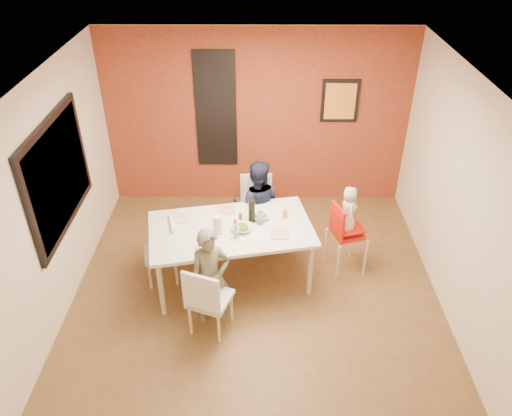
{
  "coord_description": "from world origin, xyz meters",
  "views": [
    {
      "loc": [
        0.04,
        -4.66,
        4.31
      ],
      "look_at": [
        0.0,
        0.3,
        1.05
      ],
      "focal_mm": 35.0,
      "sensor_mm": 36.0,
      "label": 1
    }
  ],
  "objects_px": {
    "chair_near": "(207,298)",
    "high_chair": "(344,231)",
    "child_near": "(211,277)",
    "dining_table": "(231,232)",
    "chair_left": "(166,247)",
    "child_far": "(257,206)",
    "wine_bottle": "(252,211)",
    "paper_towel_roll": "(218,225)",
    "toddler": "(348,210)",
    "chair_far": "(257,204)"
  },
  "relations": [
    {
      "from": "chair_near",
      "to": "chair_left",
      "type": "bearing_deg",
      "value": -37.37
    },
    {
      "from": "dining_table",
      "to": "chair_left",
      "type": "height_order",
      "value": "chair_left"
    },
    {
      "from": "chair_left",
      "to": "toddler",
      "type": "xyz_separation_m",
      "value": [
        2.26,
        0.21,
        0.43
      ]
    },
    {
      "from": "chair_near",
      "to": "chair_left",
      "type": "height_order",
      "value": "chair_near"
    },
    {
      "from": "chair_left",
      "to": "wine_bottle",
      "type": "relative_size",
      "value": 2.75
    },
    {
      "from": "dining_table",
      "to": "chair_left",
      "type": "relative_size",
      "value": 2.46
    },
    {
      "from": "child_far",
      "to": "paper_towel_roll",
      "type": "bearing_deg",
      "value": 63.43
    },
    {
      "from": "dining_table",
      "to": "chair_left",
      "type": "xyz_separation_m",
      "value": [
        -0.82,
        0.03,
        -0.26
      ]
    },
    {
      "from": "chair_far",
      "to": "wine_bottle",
      "type": "distance_m",
      "value": 0.94
    },
    {
      "from": "paper_towel_roll",
      "to": "child_far",
      "type": "bearing_deg",
      "value": 61.13
    },
    {
      "from": "child_near",
      "to": "chair_left",
      "type": "bearing_deg",
      "value": 114.24
    },
    {
      "from": "high_chair",
      "to": "child_near",
      "type": "relative_size",
      "value": 0.81
    },
    {
      "from": "child_far",
      "to": "dining_table",
      "type": "bearing_deg",
      "value": 68.82
    },
    {
      "from": "chair_left",
      "to": "toddler",
      "type": "bearing_deg",
      "value": 81.79
    },
    {
      "from": "toddler",
      "to": "chair_left",
      "type": "bearing_deg",
      "value": 90.79
    },
    {
      "from": "chair_near",
      "to": "paper_towel_roll",
      "type": "height_order",
      "value": "paper_towel_roll"
    },
    {
      "from": "child_near",
      "to": "child_far",
      "type": "distance_m",
      "value": 1.48
    },
    {
      "from": "paper_towel_roll",
      "to": "toddler",
      "type": "bearing_deg",
      "value": 12.62
    },
    {
      "from": "chair_left",
      "to": "paper_towel_roll",
      "type": "bearing_deg",
      "value": 64.47
    },
    {
      "from": "dining_table",
      "to": "child_near",
      "type": "bearing_deg",
      "value": -106.47
    },
    {
      "from": "chair_near",
      "to": "high_chair",
      "type": "distance_m",
      "value": 2.0
    },
    {
      "from": "high_chair",
      "to": "toddler",
      "type": "xyz_separation_m",
      "value": [
        0.02,
        0.01,
        0.31
      ]
    },
    {
      "from": "chair_left",
      "to": "toddler",
      "type": "relative_size",
      "value": 1.34
    },
    {
      "from": "paper_towel_roll",
      "to": "child_near",
      "type": "bearing_deg",
      "value": -95.46
    },
    {
      "from": "child_far",
      "to": "wine_bottle",
      "type": "distance_m",
      "value": 0.66
    },
    {
      "from": "chair_near",
      "to": "high_chair",
      "type": "xyz_separation_m",
      "value": [
        1.65,
        1.14,
        0.08
      ]
    },
    {
      "from": "chair_far",
      "to": "paper_towel_roll",
      "type": "distance_m",
      "value": 1.23
    },
    {
      "from": "toddler",
      "to": "dining_table",
      "type": "bearing_deg",
      "value": 95.05
    },
    {
      "from": "chair_near",
      "to": "child_near",
      "type": "relative_size",
      "value": 0.75
    },
    {
      "from": "child_near",
      "to": "child_far",
      "type": "height_order",
      "value": "child_far"
    },
    {
      "from": "chair_left",
      "to": "toddler",
      "type": "height_order",
      "value": "toddler"
    },
    {
      "from": "chair_near",
      "to": "wine_bottle",
      "type": "bearing_deg",
      "value": -94.15
    },
    {
      "from": "chair_far",
      "to": "high_chair",
      "type": "bearing_deg",
      "value": -37.4
    },
    {
      "from": "high_chair",
      "to": "wine_bottle",
      "type": "xyz_separation_m",
      "value": [
        -1.17,
        -0.1,
        0.37
      ]
    },
    {
      "from": "toddler",
      "to": "chair_near",
      "type": "bearing_deg",
      "value": 120.06
    },
    {
      "from": "dining_table",
      "to": "chair_far",
      "type": "bearing_deg",
      "value": 72.37
    },
    {
      "from": "toddler",
      "to": "paper_towel_roll",
      "type": "xyz_separation_m",
      "value": [
        -1.59,
        -0.36,
        0.02
      ]
    },
    {
      "from": "chair_near",
      "to": "child_far",
      "type": "height_order",
      "value": "child_far"
    },
    {
      "from": "chair_near",
      "to": "high_chair",
      "type": "relative_size",
      "value": 0.93
    },
    {
      "from": "chair_far",
      "to": "wine_bottle",
      "type": "xyz_separation_m",
      "value": [
        -0.06,
        -0.83,
        0.44
      ]
    },
    {
      "from": "paper_towel_roll",
      "to": "dining_table",
      "type": "bearing_deg",
      "value": 37.36
    },
    {
      "from": "chair_near",
      "to": "toddler",
      "type": "height_order",
      "value": "toddler"
    },
    {
      "from": "chair_near",
      "to": "dining_table",
      "type": "bearing_deg",
      "value": -83.57
    },
    {
      "from": "high_chair",
      "to": "toddler",
      "type": "distance_m",
      "value": 0.31
    },
    {
      "from": "high_chair",
      "to": "child_near",
      "type": "xyz_separation_m",
      "value": [
        -1.62,
        -0.9,
        0.02
      ]
    },
    {
      "from": "chair_left",
      "to": "paper_towel_roll",
      "type": "relative_size",
      "value": 3.57
    },
    {
      "from": "chair_left",
      "to": "high_chair",
      "type": "xyz_separation_m",
      "value": [
        2.24,
        0.2,
        0.12
      ]
    },
    {
      "from": "chair_far",
      "to": "chair_left",
      "type": "distance_m",
      "value": 1.46
    },
    {
      "from": "chair_far",
      "to": "dining_table",
      "type": "bearing_deg",
      "value": -111.7
    },
    {
      "from": "high_chair",
      "to": "wine_bottle",
      "type": "distance_m",
      "value": 1.23
    }
  ]
}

